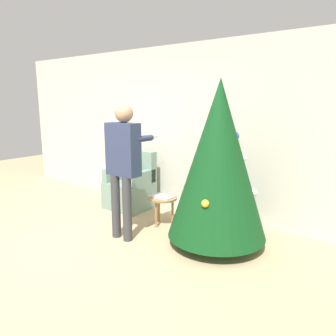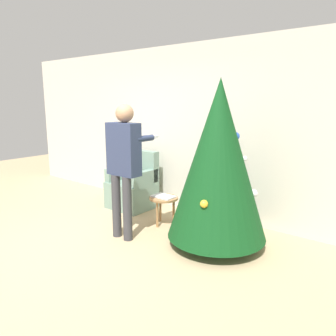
% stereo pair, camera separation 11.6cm
% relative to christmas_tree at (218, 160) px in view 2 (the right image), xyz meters
% --- Properties ---
extents(ground_plane, '(14.00, 14.00, 0.00)m').
position_rel_christmas_tree_xyz_m(ground_plane, '(-1.27, -1.27, -1.11)').
color(ground_plane, tan).
extents(wall_back, '(8.00, 0.06, 2.70)m').
position_rel_christmas_tree_xyz_m(wall_back, '(-1.27, 0.96, 0.24)').
color(wall_back, beige).
rests_on(wall_back, ground_plane).
extents(christmas_tree, '(1.23, 1.23, 2.09)m').
position_rel_christmas_tree_xyz_m(christmas_tree, '(0.00, 0.00, 0.00)').
color(christmas_tree, brown).
rests_on(christmas_tree, ground_plane).
extents(armchair, '(0.71, 0.65, 0.97)m').
position_rel_christmas_tree_xyz_m(armchair, '(-1.92, 0.46, -0.76)').
color(armchair, gray).
rests_on(armchair, ground_plane).
extents(person_standing, '(0.47, 0.57, 1.78)m').
position_rel_christmas_tree_xyz_m(person_standing, '(-1.10, -0.52, -0.03)').
color(person_standing, '#38383D').
rests_on(person_standing, ground_plane).
extents(side_stool, '(0.43, 0.43, 0.42)m').
position_rel_christmas_tree_xyz_m(side_stool, '(-0.98, 0.15, -0.75)').
color(side_stool, '#A37547').
rests_on(side_stool, ground_plane).
extents(laptop, '(0.33, 0.23, 0.02)m').
position_rel_christmas_tree_xyz_m(laptop, '(-0.98, 0.15, -0.68)').
color(laptop, silver).
rests_on(laptop, side_stool).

